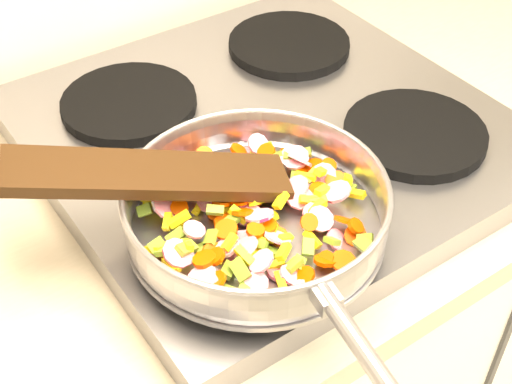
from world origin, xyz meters
TOP-DOWN VIEW (x-y plane):
  - cooktop at (-0.70, 1.67)m, footprint 0.60×0.60m
  - grate_fl at (-0.84, 1.52)m, footprint 0.19×0.19m
  - grate_fr at (-0.56, 1.52)m, footprint 0.19×0.19m
  - grate_bl at (-0.84, 1.81)m, footprint 0.19×0.19m
  - grate_br at (-0.56, 1.81)m, footprint 0.19×0.19m
  - saute_pan at (-0.84, 1.49)m, footprint 0.34×0.50m
  - vegetable_heap at (-0.84, 1.49)m, footprint 0.27×0.28m
  - wooden_spatula at (-0.92, 1.58)m, footprint 0.31×0.18m

SIDE VIEW (x-z plane):
  - cooktop at x=-0.70m, z-range 0.90..0.94m
  - grate_fl at x=-0.84m, z-range 0.94..0.96m
  - grate_fr at x=-0.56m, z-range 0.94..0.96m
  - grate_bl at x=-0.84m, z-range 0.94..0.96m
  - grate_br at x=-0.56m, z-range 0.94..0.96m
  - vegetable_heap at x=-0.84m, z-range 0.95..1.00m
  - saute_pan at x=-0.84m, z-range 0.96..1.02m
  - wooden_spatula at x=-0.92m, z-range 0.97..1.06m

